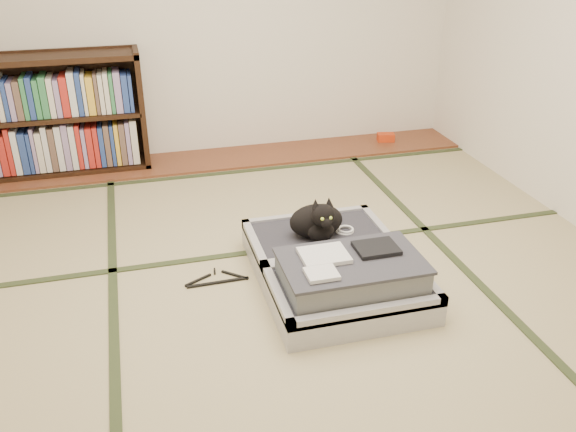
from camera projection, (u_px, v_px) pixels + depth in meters
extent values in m
plane|color=tan|center=(296.00, 283.00, 3.45)|extent=(4.50, 4.50, 0.00)
cube|color=brown|center=(232.00, 158.00, 5.17)|extent=(4.00, 0.50, 0.02)
cube|color=red|center=(386.00, 137.00, 5.51)|extent=(0.17, 0.12, 0.07)
plane|color=silver|center=(220.00, 7.00, 4.85)|extent=(4.00, 0.00, 4.00)
cube|color=#2D381E|center=(114.00, 309.00, 3.22)|extent=(0.05, 4.50, 0.01)
cube|color=#2D381E|center=(455.00, 259.00, 3.68)|extent=(0.05, 4.50, 0.01)
cube|color=#2D381E|center=(278.00, 249.00, 3.79)|extent=(4.00, 0.05, 0.01)
cube|color=#2D381E|center=(239.00, 172.00, 4.92)|extent=(4.00, 0.05, 0.01)
cube|color=black|center=(142.00, 109.00, 4.86)|extent=(0.04, 0.34, 0.95)
cube|color=black|center=(56.00, 169.00, 4.89)|extent=(1.48, 0.34, 0.04)
cube|color=black|center=(36.00, 59.00, 4.50)|extent=(1.48, 0.34, 0.04)
cube|color=black|center=(47.00, 116.00, 4.70)|extent=(1.42, 0.34, 0.03)
cube|color=black|center=(48.00, 110.00, 4.83)|extent=(1.48, 0.02, 0.95)
cube|color=gray|center=(51.00, 144.00, 4.78)|extent=(1.33, 0.24, 0.40)
cube|color=gray|center=(42.00, 93.00, 4.59)|extent=(1.33, 0.24, 0.36)
cube|color=#AAAAAF|center=(350.00, 297.00, 3.20)|extent=(0.83, 0.55, 0.14)
cube|color=#2D2D35|center=(350.00, 291.00, 3.18)|extent=(0.74, 0.46, 0.11)
cube|color=#AAAAAF|center=(369.00, 312.00, 2.95)|extent=(0.83, 0.04, 0.06)
cube|color=#AAAAAF|center=(335.00, 260.00, 3.39)|extent=(0.83, 0.04, 0.06)
cube|color=#AAAAAF|center=(278.00, 296.00, 3.08)|extent=(0.04, 0.55, 0.06)
cube|color=#AAAAAF|center=(420.00, 274.00, 3.26)|extent=(0.04, 0.55, 0.06)
cube|color=#AAAAAF|center=(318.00, 247.00, 3.68)|extent=(0.83, 0.55, 0.14)
cube|color=#2D2D35|center=(318.00, 241.00, 3.66)|extent=(0.74, 0.46, 0.11)
cube|color=#AAAAAF|center=(332.00, 256.00, 3.42)|extent=(0.83, 0.04, 0.06)
cube|color=#AAAAAF|center=(306.00, 217.00, 3.86)|extent=(0.83, 0.04, 0.06)
cube|color=#AAAAAF|center=(255.00, 244.00, 3.55)|extent=(0.04, 0.55, 0.06)
cube|color=#AAAAAF|center=(379.00, 228.00, 3.73)|extent=(0.04, 0.55, 0.06)
cylinder|color=black|center=(334.00, 258.00, 3.40)|extent=(0.74, 0.03, 0.03)
cube|color=gray|center=(351.00, 275.00, 3.14)|extent=(0.71, 0.43, 0.14)
cube|color=#313138|center=(352.00, 261.00, 3.10)|extent=(0.73, 0.45, 0.02)
cube|color=silver|center=(324.00, 255.00, 3.11)|extent=(0.24, 0.20, 0.02)
cube|color=black|center=(376.00, 248.00, 3.18)|extent=(0.22, 0.18, 0.02)
cube|color=silver|center=(322.00, 274.00, 2.95)|extent=(0.15, 0.13, 0.02)
cube|color=white|center=(322.00, 333.00, 2.91)|extent=(0.07, 0.01, 0.05)
cube|color=white|center=(347.00, 331.00, 2.95)|extent=(0.06, 0.01, 0.04)
cube|color=orange|center=(421.00, 317.00, 3.03)|extent=(0.06, 0.01, 0.04)
cube|color=#197F33|center=(407.00, 315.00, 3.01)|extent=(0.04, 0.01, 0.03)
ellipsoid|color=black|center=(316.00, 221.00, 3.58)|extent=(0.32, 0.21, 0.20)
ellipsoid|color=black|center=(321.00, 231.00, 3.51)|extent=(0.16, 0.11, 0.11)
ellipsoid|color=black|center=(323.00, 215.00, 3.42)|extent=(0.14, 0.13, 0.13)
sphere|color=black|center=(326.00, 223.00, 3.39)|extent=(0.06, 0.06, 0.06)
cone|color=black|center=(316.00, 204.00, 3.40)|extent=(0.05, 0.06, 0.06)
cone|color=black|center=(329.00, 202.00, 3.42)|extent=(0.05, 0.06, 0.06)
sphere|color=#A5BF33|center=(322.00, 219.00, 3.36)|extent=(0.02, 0.02, 0.02)
sphere|color=#A5BF33|center=(331.00, 218.00, 3.38)|extent=(0.02, 0.02, 0.02)
cylinder|color=black|center=(328.00, 222.00, 3.72)|extent=(0.19, 0.12, 0.04)
torus|color=white|center=(344.00, 231.00, 3.66)|extent=(0.11, 0.11, 0.02)
torus|color=white|center=(346.00, 229.00, 3.65)|extent=(0.10, 0.10, 0.01)
cube|color=black|center=(218.00, 282.00, 3.44)|extent=(0.35, 0.02, 0.01)
cube|color=black|center=(198.00, 280.00, 3.46)|extent=(0.16, 0.09, 0.01)
cube|color=black|center=(235.00, 275.00, 3.51)|extent=(0.14, 0.13, 0.01)
cylinder|color=black|center=(215.00, 271.00, 3.55)|extent=(0.02, 0.06, 0.01)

